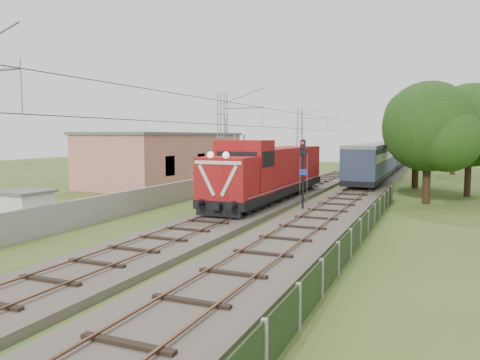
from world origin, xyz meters
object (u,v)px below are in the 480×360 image
at_px(locomotive, 270,172).
at_px(relay_hut, 26,213).
at_px(coach_rake, 404,149).
at_px(signal_post, 303,163).

height_order(locomotive, relay_hut, locomotive).
bearing_deg(locomotive, coach_rake, 85.45).
distance_m(locomotive, signal_post, 4.86).
xyz_separation_m(locomotive, coach_rake, (5.00, 62.89, 0.16)).
height_order(locomotive, coach_rake, locomotive).
bearing_deg(coach_rake, relay_hut, -99.04).
height_order(coach_rake, relay_hut, coach_rake).
distance_m(locomotive, relay_hut, 16.79).
bearing_deg(relay_hut, signal_post, 47.22).
bearing_deg(locomotive, relay_hut, -116.23).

